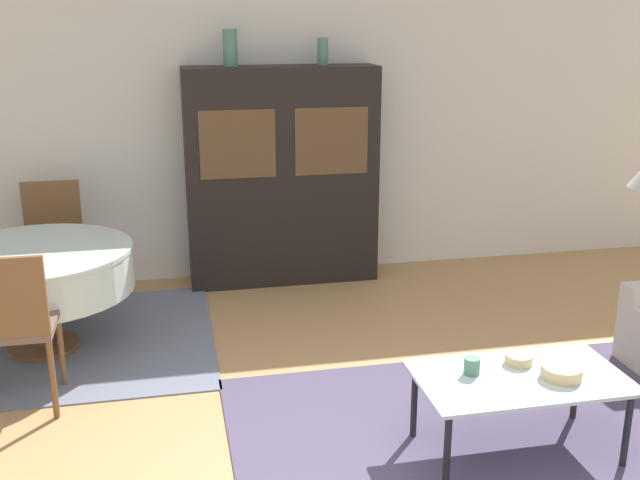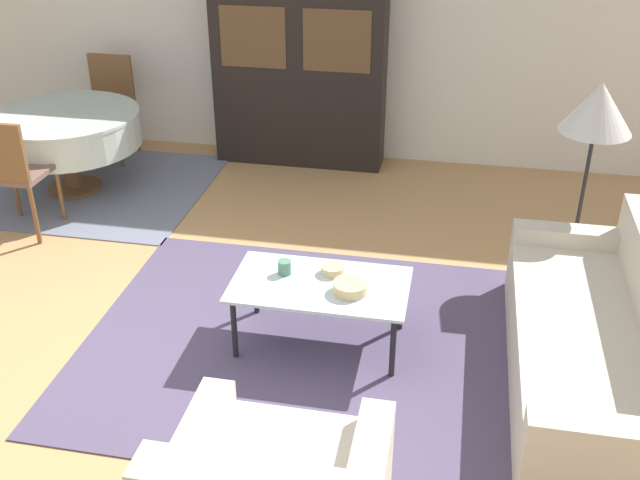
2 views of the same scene
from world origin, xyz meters
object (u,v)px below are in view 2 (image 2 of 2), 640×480
object	(u,v)px
dining_table	(65,129)
bowl_small	(333,270)
floor_lamp	(598,113)
cup	(285,267)
couch	(602,347)
display_cabinet	(300,68)
bowl	(350,287)
dining_chair_far	(109,100)
coffee_table	(320,289)
dining_chair_near	(11,169)

from	to	relation	value
dining_table	bowl_small	xyz separation A→B (m)	(2.69, -1.72, -0.11)
floor_lamp	cup	distance (m)	2.35
couch	display_cabinet	size ratio (longest dim) A/B	1.13
floor_lamp	bowl	size ratio (longest dim) A/B	6.83
dining_chair_far	bowl_small	size ratio (longest dim) A/B	6.70
display_cabinet	bowl_small	distance (m)	2.97
coffee_table	cup	xyz separation A→B (m)	(-0.24, 0.07, 0.09)
dining_chair_near	dining_chair_far	world-z (taller)	same
couch	dining_chair_near	bearing A→B (deg)	75.83
dining_table	bowl	bearing A→B (deg)	-34.07
floor_lamp	cup	size ratio (longest dim) A/B	15.74
couch	bowl_small	bearing A→B (deg)	81.67
couch	display_cabinet	xyz separation A→B (m)	(-2.44, 3.05, 0.64)
bowl	display_cabinet	bearing A→B (deg)	107.85
coffee_table	dining_chair_near	bearing A→B (deg)	159.52
dining_table	bowl	xyz separation A→B (m)	(2.84, -1.92, -0.10)
floor_lamp	dining_table	bearing A→B (deg)	172.19
bowl	bowl_small	world-z (taller)	bowl
dining_table	floor_lamp	xyz separation A→B (m)	(4.29, -0.59, 0.64)
display_cabinet	bowl_small	world-z (taller)	display_cabinet
dining_chair_far	cup	bearing A→B (deg)	132.13
display_cabinet	floor_lamp	bearing A→B (deg)	-34.74
dining_chair_far	floor_lamp	distance (m)	4.58
dining_table	cup	size ratio (longest dim) A/B	14.40
coffee_table	cup	size ratio (longest dim) A/B	12.03
couch	floor_lamp	size ratio (longest dim) A/B	1.46
cup	bowl_small	distance (m)	0.30
floor_lamp	bowl_small	distance (m)	2.09
display_cabinet	bowl	world-z (taller)	display_cabinet
couch	dining_chair_near	world-z (taller)	dining_chair_near
coffee_table	dining_chair_far	distance (m)	3.80
couch	coffee_table	distance (m)	1.67
coffee_table	bowl_small	world-z (taller)	bowl_small
display_cabinet	dining_table	distance (m)	2.19
dining_table	bowl	size ratio (longest dim) A/B	6.25
dining_table	floor_lamp	distance (m)	4.38
couch	floor_lamp	bearing A→B (deg)	0.70
floor_lamp	cup	xyz separation A→B (m)	(-1.89, -1.19, -0.73)
dining_chair_near	cup	xyz separation A→B (m)	(2.40, -0.91, -0.08)
display_cabinet	dining_table	world-z (taller)	display_cabinet
floor_lamp	bowl_small	xyz separation A→B (m)	(-1.60, -1.13, -0.74)
dining_chair_far	cup	size ratio (longest dim) A/B	10.81
couch	cup	bearing A→B (deg)	84.76
couch	bowl	world-z (taller)	couch
dining_table	couch	bearing A→B (deg)	-24.44
cup	bowl	size ratio (longest dim) A/B	0.43
coffee_table	floor_lamp	size ratio (longest dim) A/B	0.76
dining_table	cup	bearing A→B (deg)	-36.61
coffee_table	cup	bearing A→B (deg)	162.93
dining_chair_near	coffee_table	bearing A→B (deg)	-20.48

